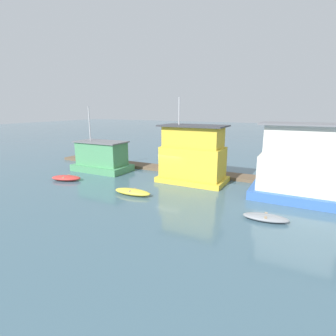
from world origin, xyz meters
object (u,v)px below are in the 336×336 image
object	(u,v)px
houseboat_blue	(302,167)
dinghy_grey	(266,218)
houseboat_green	(102,157)
houseboat_yellow	(193,156)
dinghy_red	(66,178)
mooring_post_centre	(272,176)
dinghy_yellow	(132,192)

from	to	relation	value
houseboat_blue	dinghy_grey	bearing A→B (deg)	-107.65
houseboat_green	houseboat_blue	size ratio (longest dim) A/B	0.99
dinghy_grey	houseboat_yellow	bearing A→B (deg)	140.49
houseboat_green	dinghy_red	world-z (taller)	houseboat_green
houseboat_yellow	mooring_post_centre	distance (m)	6.94
dinghy_red	dinghy_grey	world-z (taller)	dinghy_red
dinghy_red	dinghy_yellow	xyz separation A→B (m)	(7.87, -0.62, 0.01)
houseboat_blue	mooring_post_centre	xyz separation A→B (m)	(-2.17, 2.41, -1.53)
houseboat_green	dinghy_red	xyz separation A→B (m)	(-0.38, -4.55, -1.22)
houseboat_blue	dinghy_grey	distance (m)	5.83
houseboat_yellow	dinghy_grey	xyz separation A→B (m)	(7.10, -5.86, -2.19)
dinghy_grey	dinghy_red	bearing A→B (deg)	177.18
houseboat_green	dinghy_yellow	world-z (taller)	houseboat_green
houseboat_blue	mooring_post_centre	world-z (taller)	houseboat_blue
houseboat_green	houseboat_yellow	distance (m)	10.24
houseboat_blue	dinghy_yellow	size ratio (longest dim) A/B	2.18
houseboat_yellow	dinghy_grey	world-z (taller)	houseboat_yellow
dinghy_red	dinghy_yellow	distance (m)	7.90
houseboat_blue	dinghy_red	xyz separation A→B (m)	(-19.31, -4.26, -2.21)
houseboat_yellow	dinghy_grey	distance (m)	9.47
houseboat_green	dinghy_red	size ratio (longest dim) A/B	2.20
dinghy_yellow	dinghy_red	bearing A→B (deg)	175.51
houseboat_green	houseboat_yellow	bearing A→B (deg)	2.47
houseboat_blue	dinghy_grey	world-z (taller)	houseboat_blue
dinghy_yellow	mooring_post_centre	distance (m)	11.81
houseboat_green	mooring_post_centre	bearing A→B (deg)	7.22
houseboat_blue	houseboat_green	bearing A→B (deg)	179.12
houseboat_blue	dinghy_grey	xyz separation A→B (m)	(-1.63, -5.13, -2.25)
dinghy_red	dinghy_grey	distance (m)	17.70
houseboat_yellow	dinghy_red	world-z (taller)	houseboat_yellow
houseboat_blue	dinghy_grey	size ratio (longest dim) A/B	2.50
houseboat_blue	mooring_post_centre	bearing A→B (deg)	131.90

